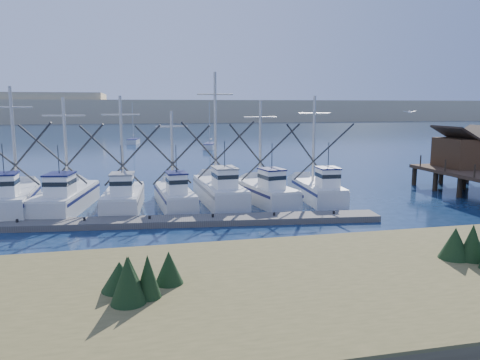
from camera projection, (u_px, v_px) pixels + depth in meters
name	position (u px, v px, depth m)	size (l,w,h in m)	color
ground	(273.00, 241.00, 26.05)	(500.00, 500.00, 0.00)	#0D1F39
shore_bank	(119.00, 322.00, 14.54)	(40.00, 10.00, 1.60)	#4C422D
floating_dock	(150.00, 222.00, 29.56)	(29.69, 1.98, 0.40)	#59544F
dune_ridge	(148.00, 111.00, 227.45)	(360.00, 60.00, 10.00)	tan
trawler_fleet	(143.00, 196.00, 34.15)	(29.43, 9.11, 10.06)	silver
sailboat_near	(210.00, 146.00, 81.95)	(3.25, 5.93, 8.10)	silver
sailboat_far	(133.00, 141.00, 92.95)	(2.63, 5.26, 8.10)	silver
flying_gull	(410.00, 112.00, 34.75)	(1.02, 0.19, 0.19)	white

